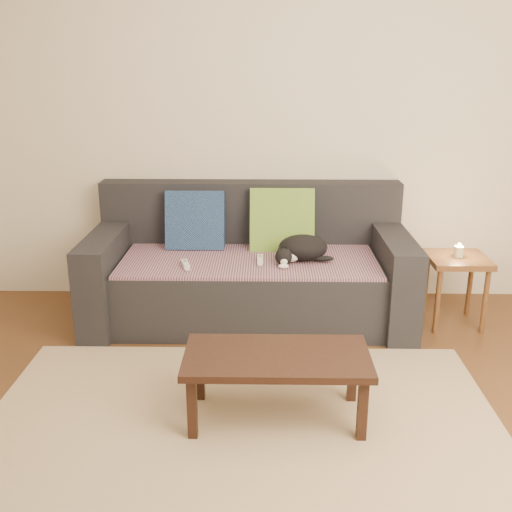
# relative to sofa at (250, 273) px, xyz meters

# --- Properties ---
(ground) EXTENTS (4.50, 4.50, 0.00)m
(ground) POSITION_rel_sofa_xyz_m (0.00, -1.57, -0.31)
(ground) COLOR brown
(ground) RESTS_ON ground
(back_wall) EXTENTS (4.50, 0.04, 2.60)m
(back_wall) POSITION_rel_sofa_xyz_m (0.00, 0.43, 0.99)
(back_wall) COLOR beige
(back_wall) RESTS_ON ground
(sofa) EXTENTS (2.10, 0.94, 0.87)m
(sofa) POSITION_rel_sofa_xyz_m (0.00, 0.00, 0.00)
(sofa) COLOR #232328
(sofa) RESTS_ON ground
(throw_blanket) EXTENTS (1.66, 0.74, 0.02)m
(throw_blanket) POSITION_rel_sofa_xyz_m (0.00, -0.09, 0.12)
(throw_blanket) COLOR #382547
(throw_blanket) RESTS_ON sofa
(cushion_navy) EXTENTS (0.40, 0.19, 0.41)m
(cushion_navy) POSITION_rel_sofa_xyz_m (-0.38, 0.17, 0.32)
(cushion_navy) COLOR #0F1B43
(cushion_navy) RESTS_ON throw_blanket
(cushion_green) EXTENTS (0.44, 0.23, 0.45)m
(cushion_green) POSITION_rel_sofa_xyz_m (0.22, 0.17, 0.32)
(cushion_green) COLOR #0B4732
(cushion_green) RESTS_ON throw_blanket
(cat) EXTENTS (0.39, 0.32, 0.17)m
(cat) POSITION_rel_sofa_xyz_m (0.34, -0.12, 0.21)
(cat) COLOR black
(cat) RESTS_ON throw_blanket
(wii_remote_a) EXTENTS (0.08, 0.15, 0.03)m
(wii_remote_a) POSITION_rel_sofa_xyz_m (-0.39, -0.26, 0.15)
(wii_remote_a) COLOR white
(wii_remote_a) RESTS_ON throw_blanket
(wii_remote_b) EXTENTS (0.04, 0.15, 0.03)m
(wii_remote_b) POSITION_rel_sofa_xyz_m (0.07, -0.16, 0.15)
(wii_remote_b) COLOR white
(wii_remote_b) RESTS_ON throw_blanket
(side_table) EXTENTS (0.37, 0.37, 0.47)m
(side_table) POSITION_rel_sofa_xyz_m (1.35, -0.11, 0.08)
(side_table) COLOR brown
(side_table) RESTS_ON ground
(candle) EXTENTS (0.06, 0.06, 0.09)m
(candle) POSITION_rel_sofa_xyz_m (1.35, -0.11, 0.20)
(candle) COLOR beige
(candle) RESTS_ON side_table
(rug) EXTENTS (2.50, 1.80, 0.01)m
(rug) POSITION_rel_sofa_xyz_m (0.00, -1.42, -0.30)
(rug) COLOR tan
(rug) RESTS_ON ground
(coffee_table) EXTENTS (0.88, 0.44, 0.35)m
(coffee_table) POSITION_rel_sofa_xyz_m (0.16, -1.26, -0.00)
(coffee_table) COLOR black
(coffee_table) RESTS_ON rug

